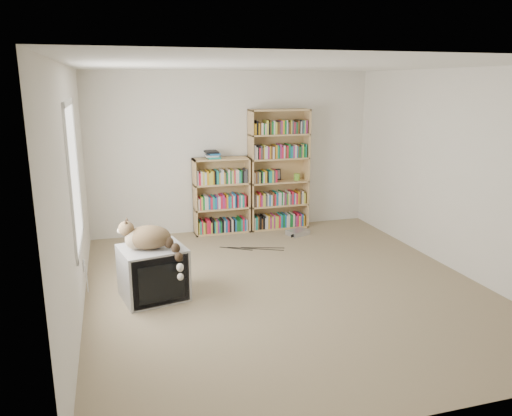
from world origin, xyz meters
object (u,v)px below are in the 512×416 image
object	(u,v)px
cat	(153,241)
bookcase_tall	(278,173)
crt_tv	(153,272)
bookcase_short	(221,199)
dvd_player	(298,232)

from	to	relation	value
cat	bookcase_tall	size ratio (longest dim) A/B	0.36
crt_tv	bookcase_short	distance (m)	2.57
bookcase_short	dvd_player	bearing A→B (deg)	-23.36
dvd_player	bookcase_tall	bearing A→B (deg)	88.22
bookcase_short	dvd_player	xyz separation A→B (m)	(1.11, -0.48, -0.51)
cat	bookcase_tall	bearing A→B (deg)	54.31
crt_tv	cat	size ratio (longest dim) A/B	1.14
bookcase_tall	dvd_player	distance (m)	1.01
cat	dvd_player	world-z (taller)	cat
bookcase_short	crt_tv	bearing A→B (deg)	-119.69
cat	dvd_player	bearing A→B (deg)	45.58
bookcase_tall	dvd_player	xyz separation A→B (m)	(0.17, -0.48, -0.87)
bookcase_short	dvd_player	world-z (taller)	bookcase_short
crt_tv	dvd_player	world-z (taller)	crt_tv
crt_tv	bookcase_tall	distance (m)	3.20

